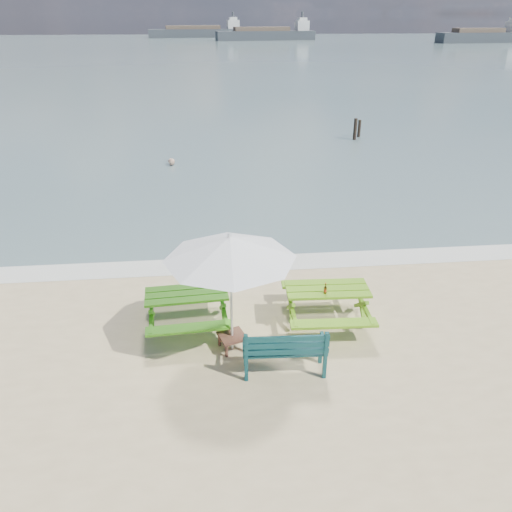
{
  "coord_description": "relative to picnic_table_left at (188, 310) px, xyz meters",
  "views": [
    {
      "loc": [
        -0.78,
        -6.8,
        5.8
      ],
      "look_at": [
        0.22,
        3.0,
        1.0
      ],
      "focal_mm": 35.0,
      "sensor_mm": 36.0,
      "label": 1
    }
  ],
  "objects": [
    {
      "name": "mooring_pilings",
      "position": [
        8.27,
        16.4,
        0.02
      ],
      "size": [
        0.57,
        0.77,
        1.27
      ],
      "color": "black",
      "rests_on": "ground"
    },
    {
      "name": "swimmer",
      "position": [
        -0.98,
        12.32,
        -0.88
      ],
      "size": [
        0.66,
        0.52,
        1.61
      ],
      "color": "tan",
      "rests_on": "ground"
    },
    {
      "name": "picnic_table_right",
      "position": [
        2.84,
        -0.13,
        0.01
      ],
      "size": [
        1.76,
        1.94,
        0.8
      ],
      "color": "#5E9616",
      "rests_on": "ground"
    },
    {
      "name": "patio_umbrella",
      "position": [
        0.85,
        -0.87,
        1.76
      ],
      "size": [
        3.0,
        3.0,
        2.35
      ],
      "color": "silver",
      "rests_on": "ground"
    },
    {
      "name": "park_bench",
      "position": [
        1.74,
        -1.63,
        -0.1
      ],
      "size": [
        1.5,
        0.57,
        0.91
      ],
      "color": "#0E383B",
      "rests_on": "ground"
    },
    {
      "name": "picnic_table_left",
      "position": [
        0.0,
        0.0,
        0.0
      ],
      "size": [
        1.76,
        1.93,
        0.78
      ],
      "color": "#44A519",
      "rests_on": "ground"
    },
    {
      "name": "sea",
      "position": [
        1.29,
        83.08,
        -0.37
      ],
      "size": [
        300.0,
        300.0,
        0.0
      ],
      "primitive_type": "plane",
      "color": "slate",
      "rests_on": "ground"
    },
    {
      "name": "foam_strip",
      "position": [
        1.29,
        2.68,
        -0.37
      ],
      "size": [
        22.0,
        0.9,
        0.01
      ],
      "primitive_type": "cube",
      "color": "silver",
      "rests_on": "ground"
    },
    {
      "name": "side_table",
      "position": [
        0.85,
        -0.87,
        -0.21
      ],
      "size": [
        0.6,
        0.6,
        0.31
      ],
      "color": "brown",
      "rests_on": "ground"
    },
    {
      "name": "cargo_ships",
      "position": [
        59.05,
        120.21,
        0.81
      ],
      "size": [
        142.84,
        39.2,
        4.4
      ],
      "color": "#34393E",
      "rests_on": "ground"
    },
    {
      "name": "beer_bottle",
      "position": [
        2.74,
        -0.34,
        0.5
      ],
      "size": [
        0.06,
        0.06,
        0.23
      ],
      "color": "brown",
      "rests_on": "picnic_table_right"
    }
  ]
}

